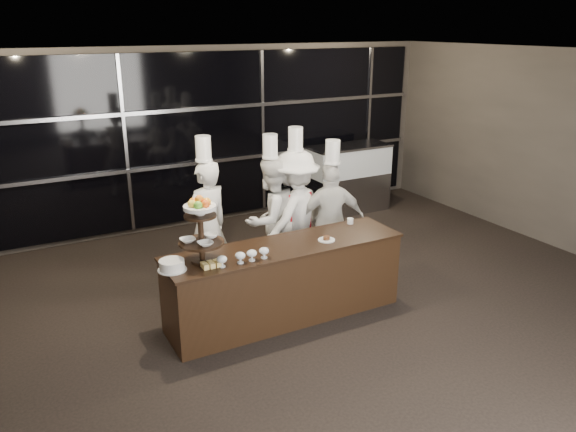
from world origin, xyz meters
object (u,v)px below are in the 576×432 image
buffet_counter (285,281)px  display_stand (201,225)px  chef_d (331,220)px  chef_b (271,219)px  chef_c (295,214)px  display_case (348,175)px  layer_cake (172,265)px  chef_a (207,226)px

buffet_counter → display_stand: size_ratio=3.81×
display_stand → chef_d: 2.26m
display_stand → chef_d: size_ratio=0.39×
chef_b → chef_c: size_ratio=0.96×
buffet_counter → chef_b: size_ratio=1.42×
chef_c → chef_b: bearing=166.7°
display_case → chef_c: (-2.25, -2.03, 0.21)m
display_case → chef_c: size_ratio=0.73×
buffet_counter → layer_cake: 1.44m
display_case → chef_a: (-3.46, -1.90, 0.21)m
layer_cake → chef_a: bearing=54.6°
chef_d → chef_c: bearing=148.9°
display_stand → chef_c: (1.67, 0.96, -0.44)m
display_stand → layer_cake: size_ratio=2.48×
chef_b → chef_c: bearing=-13.3°
layer_cake → display_case: 5.25m
display_stand → chef_a: (0.47, 1.10, -0.44)m
buffet_counter → layer_cake: bearing=-177.9°
chef_b → chef_a: bearing=176.0°
layer_cake → display_stand: bearing=8.1°
buffet_counter → chef_a: bearing=115.9°
buffet_counter → display_case: display_case is taller
buffet_counter → chef_c: 1.25m
layer_cake → display_case: bearing=35.5°
display_stand → chef_a: size_ratio=0.36×
buffet_counter → chef_c: (0.67, 0.96, 0.43)m
chef_d → chef_b: bearing=156.2°
display_case → chef_d: 2.94m
chef_c → chef_a: bearing=173.4°
buffet_counter → display_case: 4.19m
layer_cake → chef_b: 2.01m
chef_b → layer_cake: bearing=-147.2°
chef_b → chef_c: (0.33, -0.08, 0.03)m
buffet_counter → chef_c: chef_c is taller
buffet_counter → display_case: size_ratio=1.88×
display_stand → chef_a: bearing=67.0°
display_case → chef_b: chef_b is taller
display_stand → display_case: (3.92, 2.99, -0.65)m
chef_a → chef_b: size_ratio=1.02×
display_stand → chef_a: 1.27m
chef_a → chef_d: (1.61, -0.39, -0.07)m
layer_cake → chef_b: size_ratio=0.15×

